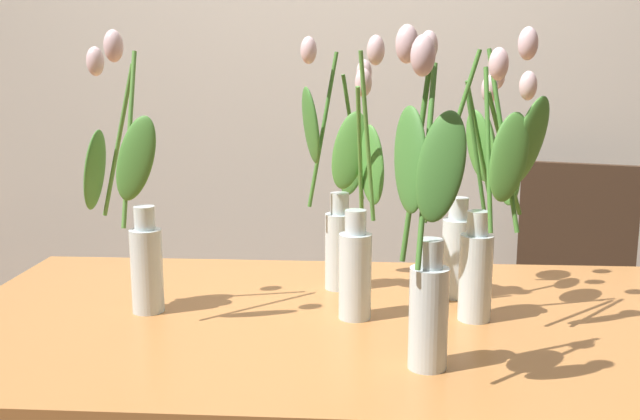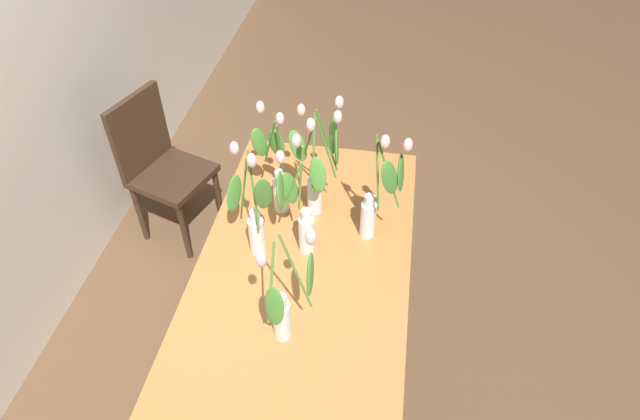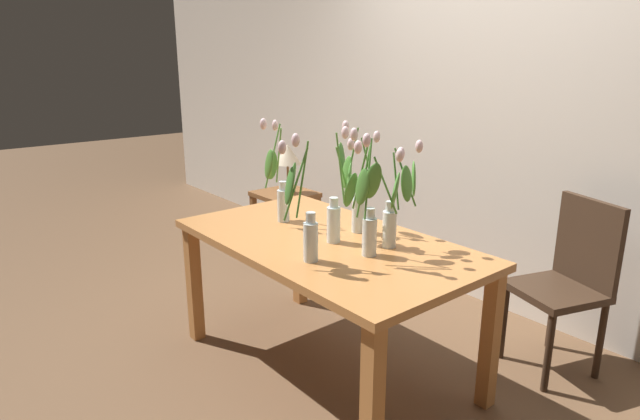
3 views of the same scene
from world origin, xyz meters
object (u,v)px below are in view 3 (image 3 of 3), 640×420
dining_chair (569,276)px  table_lamp (288,156)px  side_table (285,206)px  tulip_vase_3 (338,205)px  tulip_vase_5 (359,197)px  tulip_vase_1 (370,207)px  dining_table (326,256)px  tulip_vase_2 (304,220)px  pillar_candle (288,192)px  tulip_vase_4 (396,211)px  tulip_vase_0 (279,189)px

dining_chair → table_lamp: 2.33m
dining_chair → side_table: (-2.32, -0.16, -0.09)m
tulip_vase_3 → tulip_vase_5: tulip_vase_5 is taller
tulip_vase_3 → side_table: size_ratio=1.05×
tulip_vase_1 → tulip_vase_3: size_ratio=1.01×
side_table → dining_table: bearing=-28.8°
tulip_vase_1 → tulip_vase_2: size_ratio=1.01×
tulip_vase_3 → pillar_candle: size_ratio=7.72×
tulip_vase_1 → dining_chair: tulip_vase_1 is taller
tulip_vase_5 → side_table: 1.74m
tulip_vase_1 → tulip_vase_5: bearing=144.3°
tulip_vase_5 → pillar_candle: bearing=158.0°
tulip_vase_5 → table_lamp: bearing=156.8°
tulip_vase_4 → side_table: (-1.84, 0.67, -0.49)m
tulip_vase_3 → table_lamp: bearing=152.0°
table_lamp → tulip_vase_2: bearing=-34.0°
dining_table → tulip_vase_3: tulip_vase_3 is taller
tulip_vase_1 → pillar_candle: 1.94m
tulip_vase_4 → pillar_candle: 1.85m
tulip_vase_3 → side_table: (-1.59, 0.82, -0.49)m
dining_chair → tulip_vase_3: bearing=-126.6°
tulip_vase_3 → tulip_vase_5: 0.19m
dining_chair → pillar_candle: dining_chair is taller
tulip_vase_4 → pillar_candle: bearing=160.5°
tulip_vase_0 → tulip_vase_2: bearing=-25.2°
tulip_vase_0 → dining_chair: bearing=40.4°
tulip_vase_2 → tulip_vase_5: size_ratio=1.00×
tulip_vase_0 → tulip_vase_4: 0.73m
tulip_vase_0 → tulip_vase_3: size_ratio=1.01×
tulip_vase_0 → side_table: (-1.13, 0.85, -0.50)m
tulip_vase_0 → dining_chair: tulip_vase_0 is taller
side_table → table_lamp: bearing=46.5°
tulip_vase_5 → tulip_vase_4: bearing=-6.2°
tulip_vase_0 → tulip_vase_2: tulip_vase_0 is taller
tulip_vase_3 → dining_chair: (0.73, 0.98, -0.40)m
dining_table → tulip_vase_4: (0.30, 0.18, 0.27)m
tulip_vase_5 → table_lamp: 1.66m
tulip_vase_4 → dining_chair: bearing=59.8°
dining_table → tulip_vase_4: tulip_vase_4 is taller
tulip_vase_3 → tulip_vase_5: size_ratio=0.99×
tulip_vase_2 → tulip_vase_3: 0.33m
dining_chair → tulip_vase_1: bearing=-115.1°
dining_table → pillar_candle: dining_table is taller
tulip_vase_1 → tulip_vase_5: size_ratio=1.01×
tulip_vase_4 → dining_chair: 1.04m
tulip_vase_5 → dining_chair: bearing=45.7°
tulip_vase_4 → tulip_vase_2: bearing=-105.5°
tulip_vase_0 → side_table: bearing=143.1°
tulip_vase_0 → dining_chair: 1.61m
side_table → tulip_vase_3: bearing=-27.1°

